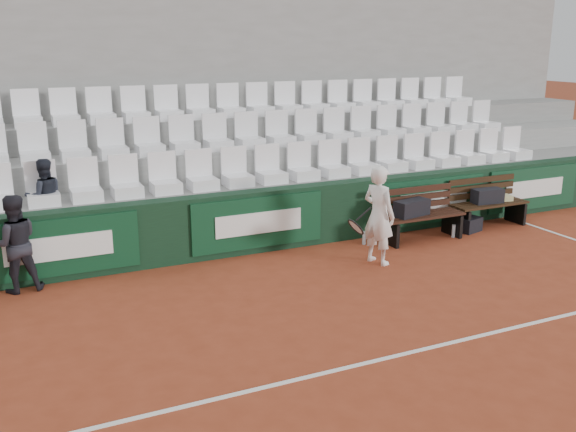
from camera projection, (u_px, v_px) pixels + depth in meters
The scene contains 21 objects.
ground at pixel (409, 353), 7.01m from camera, with size 80.00×80.00×0.00m, color #973C22.
court_baseline at pixel (409, 353), 7.01m from camera, with size 18.00×0.06×0.01m, color white.
back_barrier at pixel (270, 219), 10.39m from camera, with size 18.00×0.34×1.00m.
grandstand_tier_front at pixel (252, 211), 10.92m from camera, with size 18.00×0.95×1.00m, color gray.
grandstand_tier_mid at pixel (232, 187), 11.69m from camera, with size 18.00×0.95×1.45m, color #989895.
grandstand_tier_back at pixel (215, 166), 12.46m from camera, with size 18.00×0.95×1.90m, color gray.
grandstand_rear_wall at pixel (203, 98), 12.68m from camera, with size 18.00×0.30×4.40m, color gray.
seat_row_front at pixel (255, 165), 10.55m from camera, with size 11.90×0.44×0.63m, color white.
seat_row_mid at pixel (234, 131), 11.26m from camera, with size 11.90×0.44×0.63m, color white.
seat_row_back at pixel (216, 101), 11.98m from camera, with size 11.90×0.44×0.63m, color white.
bench_left at pixel (422, 227), 10.94m from camera, with size 1.50×0.56×0.45m, color #361910.
bench_right at pixel (488, 215), 11.73m from camera, with size 1.50×0.56×0.45m, color #301D0E.
sports_bag_left at pixel (412, 208), 10.77m from camera, with size 0.63×0.27×0.27m, color black.
sports_bag_right at pixel (488, 196), 11.63m from camera, with size 0.56×0.26×0.26m, color black.
towel at pixel (502, 198), 11.84m from camera, with size 0.34×0.25×0.09m, color #D1CA87.
sports_bag_ground at pixel (470, 225), 11.44m from camera, with size 0.42×0.26×0.26m, color black.
water_bottle_near at pixel (364, 238), 10.72m from camera, with size 0.06×0.06×0.22m, color silver.
water_bottle_far at pixel (453, 231), 11.10m from camera, with size 0.06×0.06×0.23m, color silver.
tennis_player at pixel (379, 215), 9.67m from camera, with size 0.75×0.64×1.52m.
ball_kid at pixel (15, 244), 8.58m from camera, with size 0.65×0.51×1.34m, color black.
spectator_c at pixel (42, 166), 9.20m from camera, with size 0.54×0.42×1.12m, color black.
Camera 1 is at (-3.89, -5.21, 3.30)m, focal length 40.00 mm.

